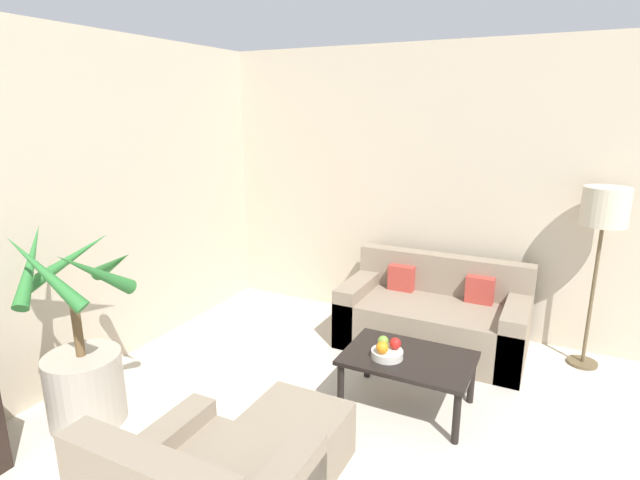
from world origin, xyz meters
The scene contains 10 objects.
wall_back centered at (0.00, 6.06, 1.35)m, with size 7.67×0.06×2.70m.
potted_palm centered at (-2.52, 3.34, 0.42)m, with size 0.81×0.80×1.41m.
sofa_loveseat centered at (-0.67, 5.53, 0.28)m, with size 1.61×0.82×0.79m.
floor_lamp centered at (0.57, 5.77, 1.30)m, with size 0.35×0.35×1.52m.
coffee_table centered at (-0.59, 4.50, 0.35)m, with size 0.91×0.61×0.40m.
fruit_bowl centered at (-0.72, 4.42, 0.43)m, with size 0.23×0.23×0.06m.
apple_red centered at (-0.68, 4.47, 0.50)m, with size 0.08×0.08×0.08m.
apple_green centered at (-0.77, 4.46, 0.49)m, with size 0.08×0.08×0.08m.
orange_fruit centered at (-0.74, 4.36, 0.50)m, with size 0.09×0.09×0.09m.
ottoman centered at (-1.01, 3.61, 0.18)m, with size 0.57×0.51×0.35m.
Camera 1 is at (0.29, 1.34, 2.11)m, focal length 28.00 mm.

